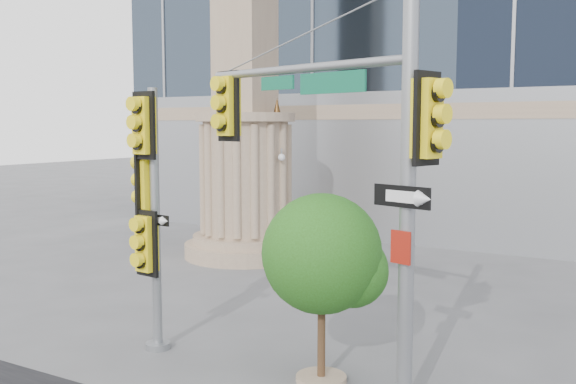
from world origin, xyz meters
The scene contains 5 objects.
ground centered at (0.00, 0.00, 0.00)m, with size 120.00×120.00×0.00m, color #545456.
monument centered at (-6.00, 9.00, 5.52)m, with size 4.40×4.40×16.60m.
main_signal_pole centered at (2.11, 0.04, 4.23)m, with size 5.16×1.88×6.82m.
secondary_signal_pole centered at (-2.33, -0.01, 3.19)m, with size 0.94×0.76×5.43m.
street_tree centered at (1.54, 0.30, 2.28)m, with size 2.23×2.17×3.47m.
Camera 1 is at (6.67, -9.82, 4.68)m, focal length 40.00 mm.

